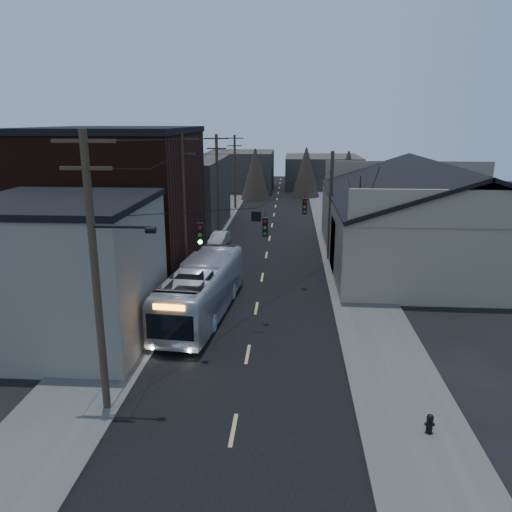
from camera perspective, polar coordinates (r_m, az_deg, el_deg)
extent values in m
plane|color=black|center=(17.41, -3.42, -22.99)|extent=(160.00, 160.00, 0.00)
cube|color=black|center=(44.88, 1.45, 1.44)|extent=(9.00, 110.00, 0.02)
cube|color=#474744|center=(45.61, -6.74, 1.63)|extent=(4.00, 110.00, 0.12)
cube|color=#474744|center=(45.06, 9.74, 1.35)|extent=(4.00, 110.00, 0.12)
cube|color=gray|center=(26.07, -20.93, -1.94)|extent=(8.00, 8.00, 7.00)
cube|color=black|center=(36.04, -15.42, 5.55)|extent=(10.00, 12.00, 10.00)
cube|color=#302C27|center=(51.34, -8.94, 7.00)|extent=(9.00, 14.00, 7.00)
cube|color=gray|center=(40.94, 19.66, 2.76)|extent=(16.00, 20.00, 5.00)
cube|color=black|center=(39.43, 14.50, 8.33)|extent=(8.16, 20.60, 2.86)
cube|color=black|center=(41.62, 25.48, 7.68)|extent=(8.16, 20.60, 2.86)
cube|color=#302C27|center=(79.31, -1.76, 9.70)|extent=(10.00, 12.00, 6.00)
cube|color=#302C27|center=(84.09, 7.56, 9.56)|extent=(12.00, 14.00, 5.00)
cone|color=black|center=(34.60, 11.56, 3.04)|extent=(0.40, 0.40, 7.20)
cylinder|color=#382B1E|center=(18.75, -17.83, -2.61)|extent=(0.28, 0.28, 10.50)
cube|color=#382B1E|center=(17.92, -19.11, 12.32)|extent=(2.20, 0.12, 0.12)
cylinder|color=#382B1E|center=(32.79, -8.25, 5.02)|extent=(0.28, 0.28, 10.00)
cube|color=#382B1E|center=(32.30, -8.57, 13.07)|extent=(2.20, 0.12, 0.12)
cylinder|color=#382B1E|center=(47.42, -4.45, 7.98)|extent=(0.28, 0.28, 9.50)
cube|color=#382B1E|center=(47.07, -4.56, 13.24)|extent=(2.20, 0.12, 0.12)
cylinder|color=#382B1E|center=(62.23, -2.42, 9.53)|extent=(0.28, 0.28, 9.00)
cube|color=#382B1E|center=(61.95, -2.47, 13.31)|extent=(2.20, 0.12, 0.12)
cylinder|color=#382B1E|center=(39.20, 8.51, 5.57)|extent=(0.28, 0.28, 8.50)
cube|color=black|center=(21.93, -6.36, 2.50)|extent=(0.28, 0.20, 1.00)
cube|color=black|center=(26.13, 1.05, 3.33)|extent=(0.28, 0.20, 1.00)
cube|color=black|center=(31.99, 5.58, 5.66)|extent=(0.28, 0.20, 1.00)
imported|color=silver|center=(28.27, -6.23, -3.83)|extent=(3.62, 11.32, 3.10)
imported|color=#A0A2A8|center=(44.04, -4.21, 1.95)|extent=(1.68, 3.87, 1.24)
cylinder|color=black|center=(19.48, 19.21, -17.82)|extent=(0.23, 0.23, 0.57)
sphere|color=black|center=(19.32, 19.29, -17.03)|extent=(0.25, 0.25, 0.25)
cylinder|color=black|center=(19.46, 19.22, -17.70)|extent=(0.34, 0.12, 0.11)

